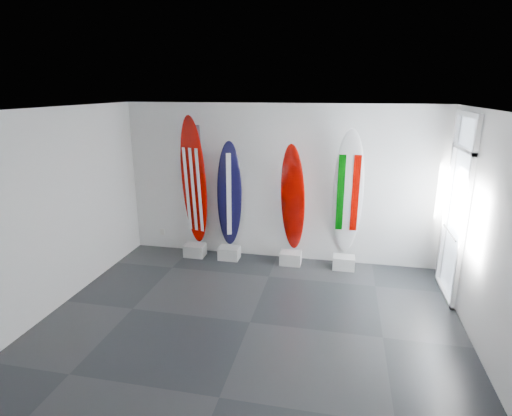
% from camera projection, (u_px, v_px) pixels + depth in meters
% --- Properties ---
extents(floor, '(6.00, 6.00, 0.00)m').
position_uv_depth(floor, '(250.00, 322.00, 5.97)').
color(floor, black).
rests_on(floor, ground).
extents(ceiling, '(6.00, 6.00, 0.00)m').
position_uv_depth(ceiling, '(249.00, 110.00, 5.13)').
color(ceiling, white).
rests_on(ceiling, wall_back).
extents(wall_back, '(6.00, 0.00, 6.00)m').
position_uv_depth(wall_back, '(278.00, 184.00, 7.90)').
color(wall_back, white).
rests_on(wall_back, ground).
extents(wall_front, '(6.00, 0.00, 6.00)m').
position_uv_depth(wall_front, '(179.00, 324.00, 3.20)').
color(wall_front, white).
rests_on(wall_front, ground).
extents(wall_left, '(0.00, 5.00, 5.00)m').
position_uv_depth(wall_left, '(53.00, 211.00, 6.14)').
color(wall_left, white).
rests_on(wall_left, ground).
extents(wall_right, '(0.00, 5.00, 5.00)m').
position_uv_depth(wall_right, '(493.00, 240.00, 4.96)').
color(wall_right, white).
rests_on(wall_right, ground).
extents(display_block_usa, '(0.40, 0.30, 0.24)m').
position_uv_depth(display_block_usa, '(195.00, 250.00, 8.31)').
color(display_block_usa, silver).
rests_on(display_block_usa, floor).
extents(surfboard_usa, '(0.62, 0.40, 2.55)m').
position_uv_depth(surfboard_usa, '(194.00, 182.00, 8.01)').
color(surfboard_usa, '#9A0500').
rests_on(surfboard_usa, display_block_usa).
extents(display_block_navy, '(0.40, 0.30, 0.24)m').
position_uv_depth(display_block_navy, '(229.00, 253.00, 8.16)').
color(display_block_navy, silver).
rests_on(display_block_navy, floor).
extents(surfboard_navy, '(0.53, 0.38, 2.10)m').
position_uv_depth(surfboard_navy, '(230.00, 195.00, 7.93)').
color(surfboard_navy, black).
rests_on(surfboard_navy, display_block_navy).
extents(display_block_swiss, '(0.40, 0.30, 0.24)m').
position_uv_depth(display_block_swiss, '(291.00, 258.00, 7.92)').
color(display_block_swiss, silver).
rests_on(display_block_swiss, floor).
extents(surfboard_swiss, '(0.54, 0.44, 2.08)m').
position_uv_depth(surfboard_swiss, '(293.00, 199.00, 7.69)').
color(surfboard_swiss, '#9A0500').
rests_on(surfboard_swiss, display_block_swiss).
extents(display_block_italy, '(0.40, 0.30, 0.24)m').
position_uv_depth(display_block_italy, '(344.00, 262.00, 7.73)').
color(display_block_italy, silver).
rests_on(display_block_italy, floor).
extents(surfboard_italy, '(0.55, 0.46, 2.38)m').
position_uv_depth(surfboard_italy, '(348.00, 194.00, 7.45)').
color(surfboard_italy, white).
rests_on(surfboard_italy, display_block_italy).
extents(wall_outlet, '(0.09, 0.02, 0.13)m').
position_uv_depth(wall_outlet, '(162.00, 232.00, 8.69)').
color(wall_outlet, silver).
rests_on(wall_outlet, wall_back).
extents(glass_door, '(0.12, 1.16, 2.85)m').
position_uv_depth(glass_door, '(457.00, 210.00, 6.44)').
color(glass_door, white).
rests_on(glass_door, floor).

